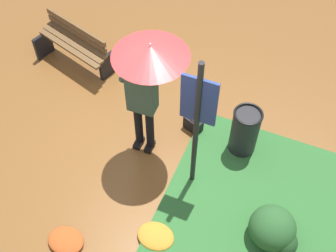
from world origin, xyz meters
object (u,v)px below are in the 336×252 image
object	(u,v)px
trash_bin	(245,132)
person_with_umbrella	(147,72)
park_bench	(74,45)
info_sign_post	(197,115)
handbag	(193,124)

from	to	relation	value
trash_bin	person_with_umbrella	bearing A→B (deg)	-159.68
park_bench	trash_bin	world-z (taller)	trash_bin
person_with_umbrella	park_bench	distance (m)	2.51
park_bench	trash_bin	distance (m)	3.27
person_with_umbrella	trash_bin	bearing A→B (deg)	20.32
info_sign_post	handbag	xyz separation A→B (m)	(-0.31, 0.85, -1.32)
info_sign_post	handbag	world-z (taller)	info_sign_post
trash_bin	info_sign_post	bearing A→B (deg)	-121.50
trash_bin	handbag	bearing A→B (deg)	175.34
handbag	park_bench	world-z (taller)	park_bench
person_with_umbrella	park_bench	bearing A→B (deg)	149.29
person_with_umbrella	handbag	xyz separation A→B (m)	(0.48, 0.54, -1.42)
park_bench	person_with_umbrella	bearing A→B (deg)	-30.71
park_bench	trash_bin	xyz separation A→B (m)	(3.20, -0.67, 0.02)
person_with_umbrella	handbag	world-z (taller)	person_with_umbrella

